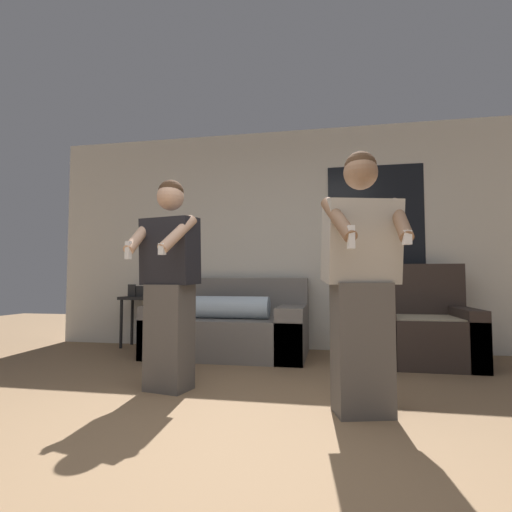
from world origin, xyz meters
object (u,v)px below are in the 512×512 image
side_table (140,306)px  person_right (362,281)px  couch (230,328)px  armchair (421,330)px  person_left (169,282)px

side_table → person_right: size_ratio=0.47×
couch → side_table: (-1.24, 0.29, 0.21)m
side_table → person_right: bearing=-39.2°
armchair → person_left: size_ratio=0.62×
side_table → armchair: bearing=-6.2°
side_table → person_right: 3.32m
couch → armchair: armchair is taller
person_left → person_right: (1.41, -0.30, 0.01)m
couch → armchair: bearing=-1.8°
person_right → person_left: bearing=167.9°
armchair → person_left: (-2.11, -1.43, 0.49)m
couch → side_table: size_ratio=2.20×
side_table → person_left: person_left is taller
couch → side_table: 1.29m
side_table → person_left: bearing=-57.2°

